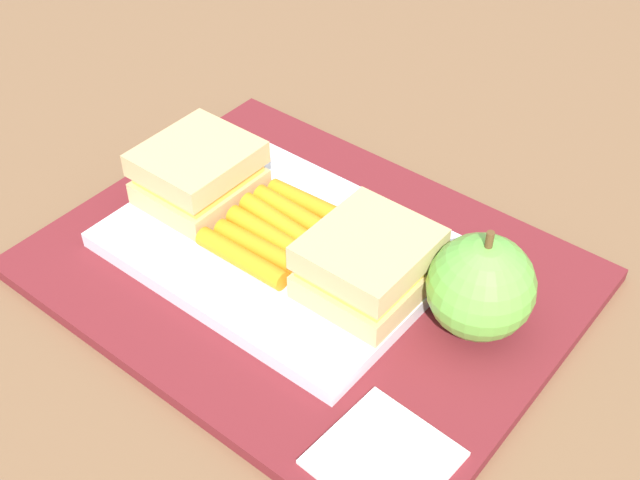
# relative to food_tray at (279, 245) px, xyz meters

# --- Properties ---
(ground_plane) EXTENTS (2.40, 2.40, 0.00)m
(ground_plane) POSITION_rel_food_tray_xyz_m (0.03, 0.00, -0.02)
(ground_plane) COLOR brown
(lunchbag_mat) EXTENTS (0.36, 0.28, 0.01)m
(lunchbag_mat) POSITION_rel_food_tray_xyz_m (0.03, 0.00, -0.01)
(lunchbag_mat) COLOR maroon
(lunchbag_mat) RESTS_ON ground_plane
(food_tray) EXTENTS (0.23, 0.17, 0.01)m
(food_tray) POSITION_rel_food_tray_xyz_m (0.00, 0.00, 0.00)
(food_tray) COLOR white
(food_tray) RESTS_ON lunchbag_mat
(sandwich_half_left) EXTENTS (0.07, 0.08, 0.04)m
(sandwich_half_left) POSITION_rel_food_tray_xyz_m (-0.08, 0.00, 0.03)
(sandwich_half_left) COLOR tan
(sandwich_half_left) RESTS_ON food_tray
(sandwich_half_right) EXTENTS (0.07, 0.08, 0.04)m
(sandwich_half_right) POSITION_rel_food_tray_xyz_m (0.08, 0.00, 0.03)
(sandwich_half_right) COLOR tan
(sandwich_half_right) RESTS_ON food_tray
(carrot_sticks_bundle) EXTENTS (0.08, 0.09, 0.02)m
(carrot_sticks_bundle) POSITION_rel_food_tray_xyz_m (-0.00, 0.00, 0.01)
(carrot_sticks_bundle) COLOR orange
(carrot_sticks_bundle) RESTS_ON food_tray
(apple) EXTENTS (0.07, 0.07, 0.08)m
(apple) POSITION_rel_food_tray_xyz_m (0.15, 0.03, 0.03)
(apple) COLOR #66B742
(apple) RESTS_ON lunchbag_mat
(paper_napkin) EXTENTS (0.07, 0.07, 0.00)m
(paper_napkin) POSITION_rel_food_tray_xyz_m (0.16, -0.10, -0.00)
(paper_napkin) COLOR white
(paper_napkin) RESTS_ON lunchbag_mat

